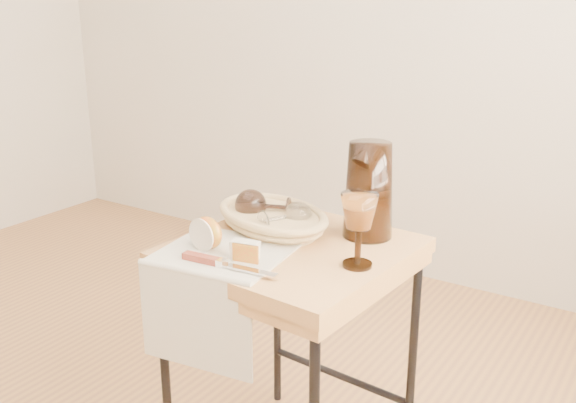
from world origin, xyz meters
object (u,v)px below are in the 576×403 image
Objects in this scene: side_table at (292,363)px; goblet_lying_b at (283,217)px; pitcher at (369,190)px; goblet_lying_a at (267,206)px; wine_goblet at (358,230)px; bread_basket at (273,220)px; tea_towel at (224,253)px; apple_half at (208,233)px; table_knife at (225,263)px.

side_table is 5.84× the size of goblet_lying_b.
pitcher reaches higher than goblet_lying_b.
goblet_lying_a is 0.80× the size of wine_goblet.
goblet_lying_a is (-0.13, 0.08, 0.40)m from side_table.
side_table is 3.81× the size of wine_goblet.
bread_basket reaches higher than side_table.
bread_basket reaches higher than tea_towel.
apple_half is (-0.35, -0.11, -0.04)m from wine_goblet.
tea_towel is at bearing -168.64° from goblet_lying_b.
bread_basket reaches higher than table_knife.
goblet_lying_a reaches higher than side_table.
wine_goblet is (0.07, -0.19, -0.03)m from pitcher.
wine_goblet reaches higher than bread_basket.
wine_goblet is at bearing 24.19° from apple_half.
side_table is at bearing -120.33° from pitcher.
goblet_lying_b is 0.21m from apple_half.
goblet_lying_a is (-0.03, 0.01, 0.03)m from bread_basket.
wine_goblet is (0.20, -0.03, 0.43)m from side_table.
goblet_lying_a is 0.59× the size of table_knife.
tea_towel is 0.23m from goblet_lying_a.
bread_basket is 0.27m from pitcher.
side_table is 0.44m from apple_half.
apple_half reaches higher than table_knife.
pitcher is at bearing 44.34° from tea_towel.
goblet_lying_b is at bearing -140.78° from pitcher.
goblet_lying_b is (0.08, -0.03, -0.01)m from goblet_lying_a.
goblet_lying_b is at bearing -1.79° from bread_basket.
apple_half is 0.36× the size of table_knife.
side_table is at bearing 171.08° from wine_goblet.
tea_towel is at bearing -70.35° from bread_basket.
table_knife is (0.11, -0.07, -0.03)m from apple_half.
goblet_lying_b is 0.27m from wine_goblet.
bread_basket is at bearing 133.03° from goblet_lying_a.
goblet_lying_a is at bearing 148.71° from side_table.
goblet_lying_a reaches higher than bread_basket.
side_table is at bearing -12.48° from bread_basket.
pitcher is (0.13, 0.16, 0.46)m from side_table.
apple_half reaches higher than goblet_lying_b.
pitcher is (0.24, 0.30, 0.12)m from tea_towel.
bread_basket is at bearing -150.02° from pitcher.
bread_basket is 0.33m from wine_goblet.
goblet_lying_b is at bearing 162.78° from wine_goblet.
tea_towel is 0.09m from table_knife.
pitcher is at bearing -33.41° from goblet_lying_b.
bread_basket is 0.06m from goblet_lying_b.
wine_goblet is 2.01× the size of apple_half.
table_knife is at bearing -151.69° from goblet_lying_b.
tea_towel is 0.40m from pitcher.
apple_half is (-0.15, -0.14, 0.39)m from side_table.
wine_goblet is at bearing -8.92° from side_table.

